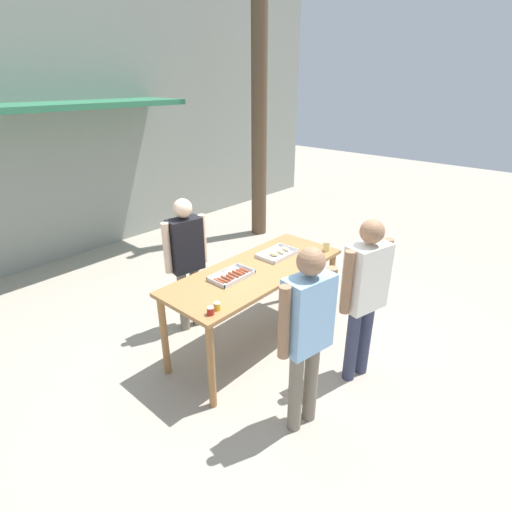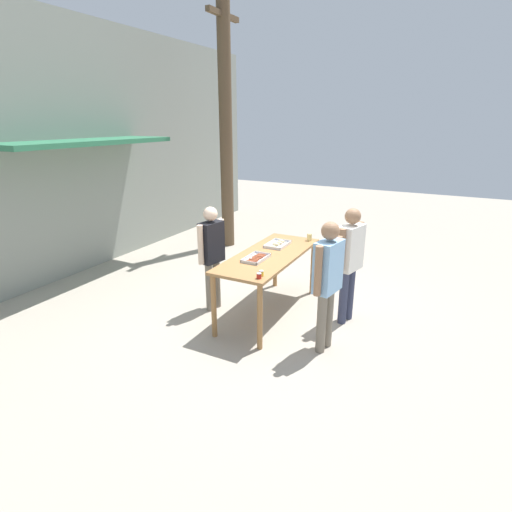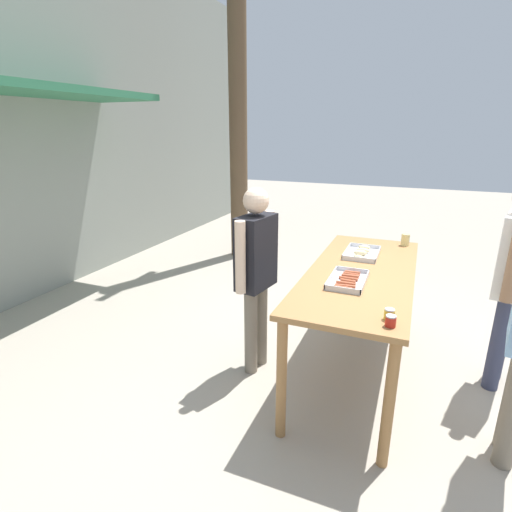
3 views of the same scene
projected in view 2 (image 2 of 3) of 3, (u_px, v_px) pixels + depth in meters
The scene contains 12 objects.
ground_plane at pixel (269, 312), 6.05m from camera, with size 24.00×24.00×0.00m, color #A39989.
building_facade_back at pixel (66, 150), 7.04m from camera, with size 12.00×1.11×4.50m.
serving_table at pixel (269, 261), 5.78m from camera, with size 2.07×0.81×0.93m.
food_tray_sausages at pixel (256, 258), 5.51m from camera, with size 0.44×0.26×0.04m.
food_tray_buns at pixel (278, 244), 6.12m from camera, with size 0.44×0.29×0.06m.
condiment_jar_mustard at pixel (259, 276), 4.85m from camera, with size 0.06×0.06×0.07m.
condiment_jar_ketchup at pixel (261, 273), 4.93m from camera, with size 0.06×0.06×0.07m.
beer_cup at pixel (309, 237), 6.36m from camera, with size 0.08×0.08×0.11m.
person_server_behind_table at pixel (212, 249), 5.86m from camera, with size 0.52×0.26×1.59m.
person_customer_holding_hotdog at pixel (328, 276), 4.77m from camera, with size 0.56×0.28×1.66m.
person_customer_with_cup at pixel (350, 256), 5.48m from camera, with size 0.57×0.31×1.65m.
utility_pole at pixel (226, 121), 8.43m from camera, with size 1.10×0.28×5.35m.
Camera 2 is at (-4.93, -2.32, 2.77)m, focal length 28.00 mm.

